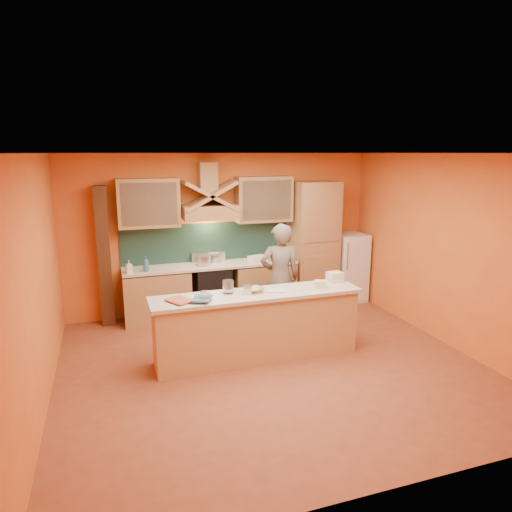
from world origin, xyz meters
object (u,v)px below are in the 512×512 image
object	(u,v)px
person	(280,278)
kitchen_scale	(248,291)
mixing_bowl	(254,290)
fridge	(349,267)
stove	(212,290)

from	to	relation	value
person	kitchen_scale	xyz separation A→B (m)	(-0.80, -0.85, 0.12)
person	mixing_bowl	world-z (taller)	person
fridge	mixing_bowl	xyz separation A→B (m)	(-2.52, -1.85, 0.33)
stove	mixing_bowl	bearing A→B (deg)	-84.46
fridge	person	distance (m)	2.12
fridge	mixing_bowl	distance (m)	3.14
mixing_bowl	stove	bearing A→B (deg)	95.54
fridge	person	world-z (taller)	person
kitchen_scale	fridge	bearing A→B (deg)	56.27
stove	fridge	world-z (taller)	fridge
fridge	mixing_bowl	bearing A→B (deg)	-143.79
person	kitchen_scale	bearing A→B (deg)	56.39
person	mixing_bowl	bearing A→B (deg)	59.05
stove	person	xyz separation A→B (m)	(0.87, -1.05, 0.42)
mixing_bowl	kitchen_scale	bearing A→B (deg)	-156.88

